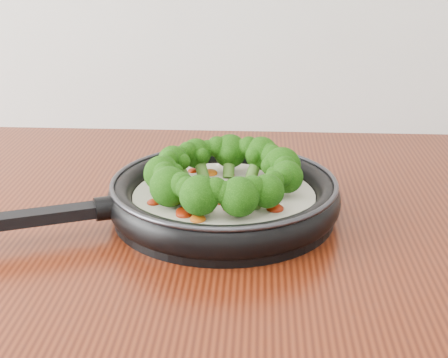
{
  "coord_description": "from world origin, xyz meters",
  "views": [
    {
      "loc": [
        -0.1,
        0.37,
        1.24
      ],
      "look_at": [
        -0.14,
        1.12,
        0.95
      ],
      "focal_mm": 51.99,
      "sensor_mm": 36.0,
      "label": 1
    }
  ],
  "objects": [
    {
      "name": "skillet",
      "position": [
        -0.14,
        1.12,
        0.93
      ],
      "size": [
        0.48,
        0.38,
        0.08
      ],
      "color": "black",
      "rests_on": "counter"
    }
  ]
}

